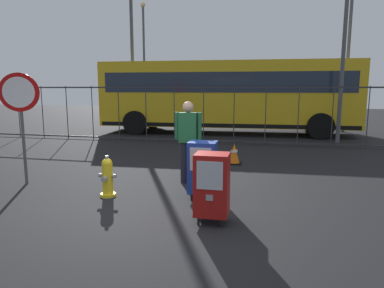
{
  "coord_description": "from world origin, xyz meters",
  "views": [
    {
      "loc": [
        1.66,
        -5.03,
        1.94
      ],
      "look_at": [
        0.3,
        1.2,
        0.9
      ],
      "focal_mm": 32.43,
      "sensor_mm": 36.0,
      "label": 1
    }
  ],
  "objects_px": {
    "newspaper_box_secondary": "(203,167)",
    "traffic_cone": "(234,154)",
    "pedestrian": "(188,138)",
    "newspaper_box_primary": "(212,184)",
    "street_light_near_left": "(131,23)",
    "street_light_near_right": "(349,45)",
    "stop_sign": "(20,105)",
    "street_light_far_right": "(144,52)",
    "bus_near": "(227,93)",
    "fire_hydrant": "(107,177)",
    "street_light_far_left": "(345,29)"
  },
  "relations": [
    {
      "from": "newspaper_box_secondary",
      "to": "traffic_cone",
      "type": "relative_size",
      "value": 1.92
    },
    {
      "from": "newspaper_box_secondary",
      "to": "pedestrian",
      "type": "relative_size",
      "value": 0.61
    },
    {
      "from": "newspaper_box_primary",
      "to": "newspaper_box_secondary",
      "type": "distance_m",
      "value": 1.09
    },
    {
      "from": "traffic_cone",
      "to": "street_light_near_left",
      "type": "distance_m",
      "value": 8.6
    },
    {
      "from": "street_light_near_right",
      "to": "pedestrian",
      "type": "bearing_deg",
      "value": -116.72
    },
    {
      "from": "stop_sign",
      "to": "street_light_far_right",
      "type": "xyz_separation_m",
      "value": [
        -3.08,
        15.56,
        2.57
      ]
    },
    {
      "from": "street_light_near_left",
      "to": "street_light_far_right",
      "type": "bearing_deg",
      "value": 106.24
    },
    {
      "from": "stop_sign",
      "to": "street_light_near_right",
      "type": "height_order",
      "value": "street_light_near_right"
    },
    {
      "from": "newspaper_box_secondary",
      "to": "bus_near",
      "type": "xyz_separation_m",
      "value": [
        -0.68,
        9.11,
        1.14
      ]
    },
    {
      "from": "fire_hydrant",
      "to": "traffic_cone",
      "type": "bearing_deg",
      "value": 58.49
    },
    {
      "from": "fire_hydrant",
      "to": "newspaper_box_secondary",
      "type": "distance_m",
      "value": 1.72
    },
    {
      "from": "newspaper_box_primary",
      "to": "street_light_far_left",
      "type": "relative_size",
      "value": 0.15
    },
    {
      "from": "newspaper_box_primary",
      "to": "pedestrian",
      "type": "distance_m",
      "value": 2.17
    },
    {
      "from": "pedestrian",
      "to": "street_light_far_right",
      "type": "height_order",
      "value": "street_light_far_right"
    },
    {
      "from": "bus_near",
      "to": "street_light_far_right",
      "type": "relative_size",
      "value": 1.47
    },
    {
      "from": "stop_sign",
      "to": "street_light_near_right",
      "type": "bearing_deg",
      "value": 52.09
    },
    {
      "from": "fire_hydrant",
      "to": "street_light_near_left",
      "type": "bearing_deg",
      "value": 108.79
    },
    {
      "from": "bus_near",
      "to": "street_light_near_left",
      "type": "relative_size",
      "value": 1.31
    },
    {
      "from": "bus_near",
      "to": "street_light_near_left",
      "type": "distance_m",
      "value": 4.97
    },
    {
      "from": "pedestrian",
      "to": "street_light_near_right",
      "type": "distance_m",
      "value": 11.06
    },
    {
      "from": "fire_hydrant",
      "to": "bus_near",
      "type": "bearing_deg",
      "value": 83.76
    },
    {
      "from": "street_light_far_left",
      "to": "street_light_far_right",
      "type": "height_order",
      "value": "street_light_far_right"
    },
    {
      "from": "street_light_near_left",
      "to": "pedestrian",
      "type": "bearing_deg",
      "value": -61.03
    },
    {
      "from": "bus_near",
      "to": "street_light_near_right",
      "type": "height_order",
      "value": "street_light_near_right"
    },
    {
      "from": "traffic_cone",
      "to": "pedestrian",
      "type": "bearing_deg",
      "value": -109.89
    },
    {
      "from": "street_light_near_right",
      "to": "street_light_far_left",
      "type": "distance_m",
      "value": 3.42
    },
    {
      "from": "traffic_cone",
      "to": "bus_near",
      "type": "distance_m",
      "value": 6.37
    },
    {
      "from": "fire_hydrant",
      "to": "street_light_far_right",
      "type": "distance_m",
      "value": 17.17
    },
    {
      "from": "traffic_cone",
      "to": "street_light_near_left",
      "type": "xyz_separation_m",
      "value": [
        -4.93,
        5.53,
        4.36
      ]
    },
    {
      "from": "newspaper_box_primary",
      "to": "traffic_cone",
      "type": "height_order",
      "value": "newspaper_box_primary"
    },
    {
      "from": "fire_hydrant",
      "to": "stop_sign",
      "type": "height_order",
      "value": "stop_sign"
    },
    {
      "from": "traffic_cone",
      "to": "newspaper_box_secondary",
      "type": "bearing_deg",
      "value": -95.11
    },
    {
      "from": "newspaper_box_secondary",
      "to": "stop_sign",
      "type": "height_order",
      "value": "stop_sign"
    },
    {
      "from": "stop_sign",
      "to": "traffic_cone",
      "type": "height_order",
      "value": "stop_sign"
    },
    {
      "from": "pedestrian",
      "to": "street_light_near_right",
      "type": "relative_size",
      "value": 0.26
    },
    {
      "from": "newspaper_box_primary",
      "to": "traffic_cone",
      "type": "bearing_deg",
      "value": 90.89
    },
    {
      "from": "newspaper_box_secondary",
      "to": "bus_near",
      "type": "bearing_deg",
      "value": 94.24
    },
    {
      "from": "newspaper_box_primary",
      "to": "street_light_near_left",
      "type": "xyz_separation_m",
      "value": [
        -5.0,
        9.55,
        4.05
      ]
    },
    {
      "from": "stop_sign",
      "to": "street_light_near_left",
      "type": "xyz_separation_m",
      "value": [
        -0.97,
        8.33,
        3.02
      ]
    },
    {
      "from": "newspaper_box_primary",
      "to": "pedestrian",
      "type": "xyz_separation_m",
      "value": [
        -0.8,
        1.98,
        0.38
      ]
    },
    {
      "from": "traffic_cone",
      "to": "street_light_far_left",
      "type": "distance_m",
      "value": 6.42
    },
    {
      "from": "pedestrian",
      "to": "traffic_cone",
      "type": "bearing_deg",
      "value": 70.11
    },
    {
      "from": "stop_sign",
      "to": "street_light_near_left",
      "type": "distance_m",
      "value": 8.91
    },
    {
      "from": "newspaper_box_primary",
      "to": "bus_near",
      "type": "xyz_separation_m",
      "value": [
        -1.01,
        10.15,
        1.14
      ]
    },
    {
      "from": "street_light_near_left",
      "to": "street_light_far_right",
      "type": "xyz_separation_m",
      "value": [
        -2.1,
        7.22,
        -0.45
      ]
    },
    {
      "from": "newspaper_box_primary",
      "to": "newspaper_box_secondary",
      "type": "height_order",
      "value": "same"
    },
    {
      "from": "newspaper_box_secondary",
      "to": "street_light_near_left",
      "type": "bearing_deg",
      "value": 118.73
    },
    {
      "from": "pedestrian",
      "to": "traffic_cone",
      "type": "height_order",
      "value": "pedestrian"
    },
    {
      "from": "bus_near",
      "to": "street_light_near_left",
      "type": "bearing_deg",
      "value": -173.7
    },
    {
      "from": "street_light_near_left",
      "to": "newspaper_box_secondary",
      "type": "bearing_deg",
      "value": -61.27
    }
  ]
}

